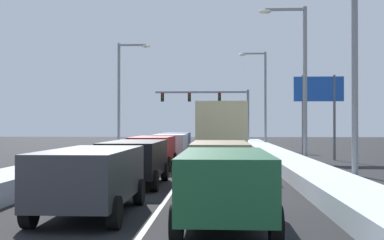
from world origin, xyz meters
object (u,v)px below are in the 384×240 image
object	(u,v)px
street_lamp_right_near	(345,40)
street_lamp_right_mid	(299,71)
box_truck_right_lane_third	(221,132)
sedan_maroon_right_lane_fifth	(220,144)
street_lamp_left_mid	(123,88)
suv_red_center_lane_third	(153,149)
roadside_sign_right	(319,98)
traffic_light_gantry	(215,103)
suv_silver_center_lane_fourth	(171,144)
suv_tan_right_lane_second	(220,161)
suv_black_center_lane_second	(135,159)
street_lamp_right_far	(262,91)
suv_navy_center_lane_fifth	(176,141)
suv_green_right_lane_nearest	(225,181)
sedan_white_right_lane_fourth	(221,147)
suv_charcoal_center_lane_nearest	(91,175)

from	to	relation	value
street_lamp_right_near	street_lamp_right_mid	size ratio (longest dim) A/B	1.00
box_truck_right_lane_third	sedan_maroon_right_lane_fifth	distance (m)	14.18
street_lamp_right_near	street_lamp_left_mid	xyz separation A→B (m)	(-12.06, 22.46, 0.00)
suv_red_center_lane_third	roadside_sign_right	distance (m)	12.41
traffic_light_gantry	suv_silver_center_lane_fourth	bearing A→B (deg)	-96.28
suv_tan_right_lane_second	suv_silver_center_lane_fourth	size ratio (longest dim) A/B	1.00
street_lamp_right_near	street_lamp_left_mid	bearing A→B (deg)	118.23
suv_black_center_lane_second	suv_red_center_lane_third	distance (m)	7.35
street_lamp_right_near	street_lamp_right_far	size ratio (longest dim) A/B	0.95
traffic_light_gantry	roadside_sign_right	world-z (taller)	traffic_light_gantry
street_lamp_right_near	street_lamp_right_mid	world-z (taller)	street_lamp_right_mid
roadside_sign_right	suv_silver_center_lane_fourth	bearing A→B (deg)	-177.83
suv_black_center_lane_second	suv_navy_center_lane_fifth	bearing A→B (deg)	90.31
street_lamp_right_far	suv_silver_center_lane_fourth	bearing A→B (deg)	-113.80
suv_green_right_lane_nearest	street_lamp_left_mid	bearing A→B (deg)	105.13
sedan_maroon_right_lane_fifth	roadside_sign_right	world-z (taller)	roadside_sign_right
suv_silver_center_lane_fourth	street_lamp_right_near	distance (m)	17.21
sedan_maroon_right_lane_fifth	street_lamp_right_mid	distance (m)	13.37
street_lamp_left_mid	street_lamp_right_near	bearing A→B (deg)	-61.77
suv_black_center_lane_second	suv_silver_center_lane_fourth	bearing A→B (deg)	89.84
sedan_white_right_lane_fourth	suv_black_center_lane_second	size ratio (longest dim) A/B	0.92
sedan_white_right_lane_fourth	suv_charcoal_center_lane_nearest	distance (m)	21.87
sedan_maroon_right_lane_fifth	street_lamp_right_mid	world-z (taller)	street_lamp_right_mid
sedan_white_right_lane_fourth	roadside_sign_right	size ratio (longest dim) A/B	0.82
suv_charcoal_center_lane_nearest	street_lamp_right_mid	size ratio (longest dim) A/B	0.55
sedan_maroon_right_lane_fifth	suv_navy_center_lane_fifth	bearing A→B (deg)	-158.87
street_lamp_right_mid	box_truck_right_lane_third	bearing A→B (deg)	-151.70
suv_green_right_lane_nearest	sedan_white_right_lane_fourth	distance (m)	22.81
suv_tan_right_lane_second	suv_charcoal_center_lane_nearest	xyz separation A→B (m)	(-3.27, -5.39, 0.00)
suv_silver_center_lane_fourth	traffic_light_gantry	bearing A→B (deg)	83.72
street_lamp_right_far	street_lamp_right_near	bearing A→B (deg)	-89.63
suv_black_center_lane_second	street_lamp_right_near	xyz separation A→B (m)	(7.55, -1.07, 4.22)
suv_navy_center_lane_fifth	sedan_maroon_right_lane_fifth	bearing A→B (deg)	21.13
sedan_white_right_lane_fourth	street_lamp_right_near	xyz separation A→B (m)	(4.26, -16.40, 4.47)
traffic_light_gantry	sedan_maroon_right_lane_fifth	bearing A→B (deg)	-88.32
box_truck_right_lane_third	street_lamp_right_mid	xyz separation A→B (m)	(4.32, 2.33, 3.34)
suv_tan_right_lane_second	street_lamp_right_mid	distance (m)	11.98
street_lamp_right_mid	roadside_sign_right	bearing A→B (deg)	67.18
suv_charcoal_center_lane_nearest	traffic_light_gantry	size ratio (longest dim) A/B	0.46
suv_green_right_lane_nearest	sedan_maroon_right_lane_fifth	bearing A→B (deg)	90.15
sedan_maroon_right_lane_fifth	street_lamp_right_far	distance (m)	11.11
street_lamp_right_mid	suv_black_center_lane_second	bearing A→B (deg)	-128.90
sedan_maroon_right_lane_fifth	suv_charcoal_center_lane_nearest	size ratio (longest dim) A/B	0.92
suv_black_center_lane_second	street_lamp_right_far	bearing A→B (deg)	76.42
suv_black_center_lane_second	box_truck_right_lane_third	bearing A→B (deg)	65.19
box_truck_right_lane_third	roadside_sign_right	xyz separation A→B (m)	(6.33, 7.10, 2.12)
suv_navy_center_lane_fifth	traffic_light_gantry	size ratio (longest dim) A/B	0.46
sedan_white_right_lane_fourth	suv_charcoal_center_lane_nearest	world-z (taller)	suv_charcoal_center_lane_nearest
sedan_maroon_right_lane_fifth	traffic_light_gantry	world-z (taller)	traffic_light_gantry
sedan_white_right_lane_fourth	traffic_light_gantry	xyz separation A→B (m)	(-0.56, 22.92, 3.96)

